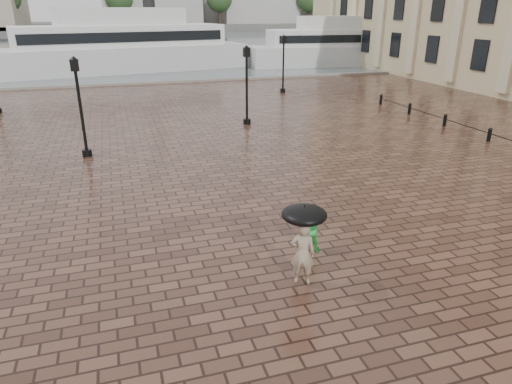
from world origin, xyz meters
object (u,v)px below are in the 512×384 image
street_lamps (162,80)px  ferry_near (123,46)px  ferry_far (345,45)px  adult_pedestrian (303,253)px  child_pedestrian (309,229)px

street_lamps → ferry_near: (-1.48, 24.84, 0.39)m
ferry_far → ferry_near: bearing=-178.0°
adult_pedestrian → child_pedestrian: (0.85, 1.52, -0.17)m
street_lamps → adult_pedestrian: (1.03, -20.44, -1.49)m
street_lamps → child_pedestrian: street_lamps is taller
street_lamps → adult_pedestrian: size_ratio=12.85×
ferry_far → child_pedestrian: bearing=-113.2°
street_lamps → child_pedestrian: 19.09m
ferry_near → ferry_far: 26.38m
ferry_near → adult_pedestrian: bearing=-97.7°
adult_pedestrian → ferry_near: bearing=-62.9°
child_pedestrian → ferry_far: bearing=-97.6°
adult_pedestrian → ferry_far: bearing=-94.7°
child_pedestrian → ferry_far: ferry_far is taller
adult_pedestrian → ferry_near: size_ratio=0.06×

